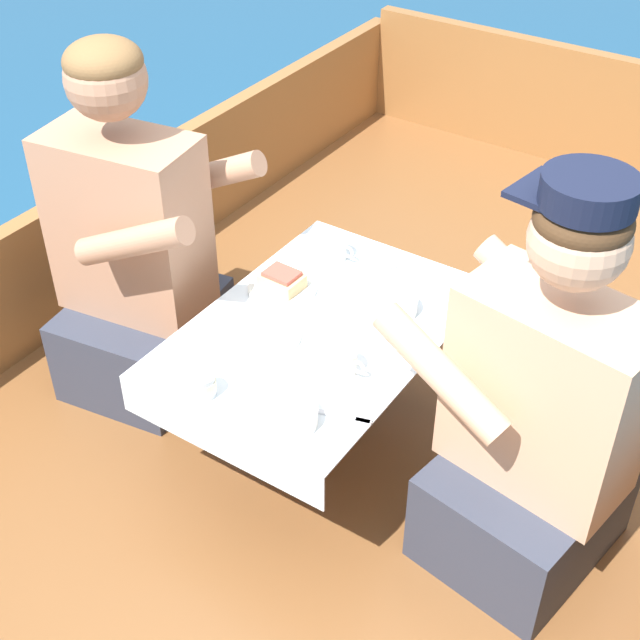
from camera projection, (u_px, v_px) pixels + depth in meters
name	position (u px, v px, depth m)	size (l,w,h in m)	color
ground_plane	(339.00, 503.00, 2.74)	(60.00, 60.00, 0.00)	navy
boat_deck	(340.00, 463.00, 2.63)	(2.03, 3.74, 0.36)	brown
gunwale_port	(80.00, 252.00, 2.83)	(0.06, 3.74, 0.42)	#936033
bow_coaming	(587.00, 110.00, 3.59)	(1.91, 0.06, 0.48)	#936033
cockpit_table	(320.00, 340.00, 2.23)	(0.57, 0.83, 0.40)	#B2B2B7
person_port	(135.00, 258.00, 2.43)	(0.57, 0.51, 1.02)	#333847
person_starboard	(538.00, 423.00, 1.94)	(0.57, 0.51, 1.01)	#333847
plate_sandwich	(282.00, 289.00, 2.33)	(0.18, 0.18, 0.01)	silver
plate_bread	(265.00, 336.00, 2.17)	(0.18, 0.18, 0.01)	silver
sandwich	(282.00, 280.00, 2.31)	(0.11, 0.08, 0.05)	#E0BC7F
bowl_port_near	(391.00, 303.00, 2.24)	(0.13, 0.13, 0.04)	silver
bowl_starboard_near	(289.00, 415.00, 1.93)	(0.13, 0.13, 0.04)	silver
coffee_cup_port	(341.00, 360.00, 2.05)	(0.11, 0.08, 0.06)	silver
coffee_cup_starboard	(333.00, 247.00, 2.43)	(0.11, 0.08, 0.07)	silver
tin_can	(201.00, 385.00, 1.99)	(0.07, 0.07, 0.05)	silver
utensil_knife_starboard	(322.00, 323.00, 2.21)	(0.09, 0.16, 0.00)	silver
utensil_spoon_starboard	(384.00, 273.00, 2.39)	(0.04, 0.17, 0.01)	silver
utensil_fork_port	(341.00, 416.00, 1.95)	(0.17, 0.06, 0.00)	silver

